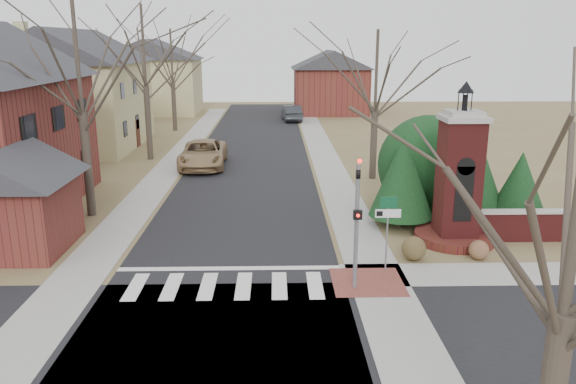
{
  "coord_description": "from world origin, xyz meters",
  "views": [
    {
      "loc": [
        1.69,
        -16.55,
        7.93
      ],
      "look_at": [
        2.21,
        6.0,
        1.86
      ],
      "focal_mm": 35.0,
      "sensor_mm": 36.0,
      "label": 1
    }
  ],
  "objects_px": {
    "sign_post": "(388,219)",
    "pickup_truck": "(203,154)",
    "distant_car": "(292,113)",
    "brick_gate_monument": "(458,190)",
    "traffic_signal_pole": "(357,214)"
  },
  "relations": [
    {
      "from": "pickup_truck",
      "to": "distant_car",
      "type": "xyz_separation_m",
      "value": [
        6.4,
        21.9,
        -0.05
      ]
    },
    {
      "from": "sign_post",
      "to": "brick_gate_monument",
      "type": "relative_size",
      "value": 0.42
    },
    {
      "from": "distant_car",
      "to": "brick_gate_monument",
      "type": "bearing_deg",
      "value": 93.34
    },
    {
      "from": "traffic_signal_pole",
      "to": "brick_gate_monument",
      "type": "height_order",
      "value": "brick_gate_monument"
    },
    {
      "from": "pickup_truck",
      "to": "distant_car",
      "type": "height_order",
      "value": "pickup_truck"
    },
    {
      "from": "traffic_signal_pole",
      "to": "distant_car",
      "type": "height_order",
      "value": "traffic_signal_pole"
    },
    {
      "from": "traffic_signal_pole",
      "to": "brick_gate_monument",
      "type": "relative_size",
      "value": 0.69
    },
    {
      "from": "traffic_signal_pole",
      "to": "distant_car",
      "type": "distance_m",
      "value": 40.78
    },
    {
      "from": "pickup_truck",
      "to": "distant_car",
      "type": "bearing_deg",
      "value": 72.31
    },
    {
      "from": "pickup_truck",
      "to": "traffic_signal_pole",
      "type": "bearing_deg",
      "value": -70.2
    },
    {
      "from": "sign_post",
      "to": "distant_car",
      "type": "distance_m",
      "value": 39.39
    },
    {
      "from": "sign_post",
      "to": "pickup_truck",
      "type": "xyz_separation_m",
      "value": [
        -8.59,
        17.41,
        -1.09
      ]
    },
    {
      "from": "sign_post",
      "to": "pickup_truck",
      "type": "distance_m",
      "value": 19.45
    },
    {
      "from": "traffic_signal_pole",
      "to": "pickup_truck",
      "type": "distance_m",
      "value": 20.27
    },
    {
      "from": "traffic_signal_pole",
      "to": "pickup_truck",
      "type": "bearing_deg",
      "value": 111.19
    }
  ]
}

